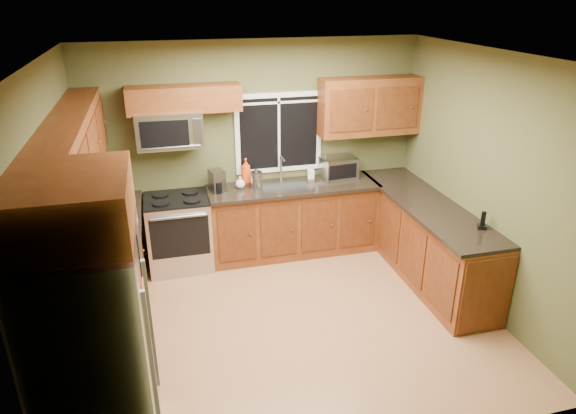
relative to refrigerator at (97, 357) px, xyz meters
name	(u,v)px	position (x,y,z in m)	size (l,w,h in m)	color
floor	(292,319)	(1.74, 1.30, -0.90)	(4.20, 4.20, 0.00)	#9A6A44
ceiling	(293,57)	(1.74, 1.30, 1.80)	(4.20, 4.20, 0.00)	white
back_wall	(256,150)	(1.74, 3.10, 0.45)	(4.20, 4.20, 0.00)	#4D502B
front_wall	(364,306)	(1.74, -0.50, 0.45)	(4.20, 4.20, 0.00)	#4D502B
left_wall	(57,226)	(-0.36, 1.30, 0.45)	(3.60, 3.60, 0.00)	#4D502B
right_wall	(485,183)	(3.84, 1.30, 0.45)	(3.60, 3.60, 0.00)	#4D502B
window	(279,133)	(2.04, 3.08, 0.65)	(1.12, 0.03, 1.02)	white
base_cabinets_left	(111,283)	(-0.06, 1.78, -0.45)	(0.60, 2.65, 0.90)	brown
countertop_left	(107,242)	(-0.04, 1.78, 0.02)	(0.65, 2.65, 0.04)	black
base_cabinets_back	(293,220)	(2.15, 2.80, -0.45)	(2.17, 0.60, 0.90)	brown
countertop_back	(294,187)	(2.15, 2.78, 0.02)	(2.17, 0.65, 0.04)	black
base_cabinets_peninsula	(425,240)	(3.54, 1.84, -0.45)	(0.60, 2.52, 0.90)	brown
countertop_peninsula	(427,204)	(3.51, 1.85, 0.02)	(0.65, 2.50, 0.04)	black
upper_cabinets_left	(75,152)	(-0.20, 1.78, 0.96)	(0.33, 2.65, 0.72)	brown
upper_cabinets_back_left	(184,99)	(0.89, 2.94, 1.17)	(1.30, 0.33, 0.30)	brown
upper_cabinets_back_right	(369,106)	(3.19, 2.94, 0.96)	(1.30, 0.33, 0.72)	brown
upper_cabinet_over_fridge	(69,206)	(0.00, 0.00, 1.13)	(0.72, 0.90, 0.38)	brown
refrigerator	(97,357)	(0.00, 0.00, 0.00)	(0.74, 0.90, 1.80)	#B7B7BC
range	(179,232)	(0.69, 2.77, -0.43)	(0.76, 0.69, 0.94)	#B7B7BC
microwave	(169,129)	(0.69, 2.91, 0.83)	(0.76, 0.41, 0.42)	#B7B7BC
sink	(284,185)	(2.04, 2.79, 0.05)	(0.60, 0.42, 0.36)	slate
toaster_oven	(338,168)	(2.80, 2.92, 0.18)	(0.48, 0.39, 0.28)	#B7B7BC
coffee_maker	(217,182)	(1.20, 2.83, 0.16)	(0.21, 0.25, 0.27)	slate
kettle	(256,179)	(1.68, 2.81, 0.16)	(0.19, 0.19, 0.26)	#B7B7BC
paper_towel_roll	(325,167)	(2.64, 2.98, 0.18)	(0.16, 0.16, 0.31)	white
soap_bottle_a	(246,171)	(1.59, 3.00, 0.21)	(0.13, 0.13, 0.33)	#F24A16
soap_bottle_b	(311,172)	(2.44, 2.97, 0.13)	(0.08, 0.08, 0.18)	white
soap_bottle_c	(240,182)	(1.49, 2.86, 0.12)	(0.12, 0.12, 0.15)	white
cordless_phone	(482,223)	(3.72, 1.07, 0.10)	(0.11, 0.11, 0.19)	black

